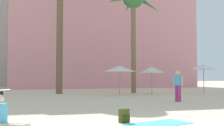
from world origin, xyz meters
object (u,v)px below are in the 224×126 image
Objects in this scene: palm_tree_far_left at (133,5)px; person_far_left at (178,85)px; backpack at (124,116)px; person_mid_right at (5,117)px; cafe_umbrella_4 at (152,70)px; cafe_umbrella_2 at (204,67)px; cafe_umbrella_0 at (120,69)px; beach_towel at (158,124)px.

palm_tree_far_left is 10.27m from person_far_left.
backpack is 3.38m from person_mid_right.
palm_tree_far_left is 5.84m from cafe_umbrella_4.
person_far_left is at bearing -91.73° from palm_tree_far_left.
cafe_umbrella_2 reaches higher than person_mid_right.
backpack is (-3.24, -11.41, -1.74)m from cafe_umbrella_0.
cafe_umbrella_2 is at bearing -21.92° from palm_tree_far_left.
backpack is at bearing -131.89° from cafe_umbrella_2.
beach_towel is 1.16× the size of person_far_left.
cafe_umbrella_0 is at bearing 78.81° from beach_towel.
beach_towel is 1.92× the size of person_mid_right.
beach_towel is (-2.36, -11.91, -1.94)m from cafe_umbrella_0.
backpack is (-10.36, -11.55, -1.95)m from cafe_umbrella_2.
cafe_umbrella_0 is 1.44× the size of person_far_left.
person_far_left reaches higher than person_mid_right.
cafe_umbrella_2 is 15.48m from beach_towel.
palm_tree_far_left is at bearing -120.20° from person_far_left.
cafe_umbrella_4 is at bearing 9.58° from cafe_umbrella_0.
cafe_umbrella_4 is 2.11× the size of person_mid_right.
cafe_umbrella_4 is 13.51m from beach_towel.
person_mid_right is (-9.36, -11.96, -1.58)m from cafe_umbrella_4.
person_far_left is at bearing -100.08° from cafe_umbrella_4.
backpack is 7.52m from person_far_left.
palm_tree_far_left reaches higher than cafe_umbrella_2.
cafe_umbrella_2 is 1.11× the size of cafe_umbrella_4.
person_mid_right reaches higher than beach_towel.
person_far_left is at bearing 114.98° from backpack.
beach_towel is 1.03m from backpack.
cafe_umbrella_0 is 2.39× the size of person_mid_right.
person_mid_right is at bearing 174.44° from beach_towel.
beach_towel is at bearing 36.23° from backpack.
backpack is 0.41× the size of person_mid_right.
beach_towel is at bearing 28.64° from person_far_left.
cafe_umbrella_2 is at bearing 113.73° from backpack.
palm_tree_far_left is at bearing 115.77° from cafe_umbrella_4.
person_far_left is at bearing -133.06° from cafe_umbrella_2.
person_mid_right is 0.60× the size of person_far_left.
person_far_left is (-0.24, -7.98, -6.46)m from palm_tree_far_left.
cafe_umbrella_0 is 7.13m from cafe_umbrella_2.
person_mid_right is (-6.62, -11.49, -1.63)m from cafe_umbrella_0.
palm_tree_far_left is 3.78× the size of cafe_umbrella_2.
person_far_left is (-1.10, -6.19, -0.96)m from cafe_umbrella_4.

